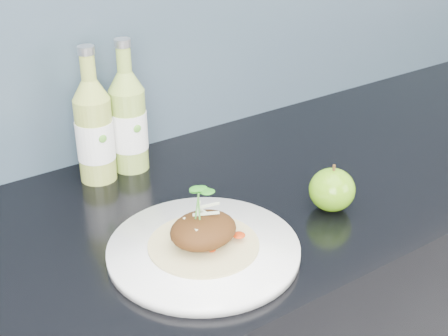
{
  "coord_description": "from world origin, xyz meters",
  "views": [
    {
      "loc": [
        -0.52,
        0.91,
        1.46
      ],
      "look_at": [
        -0.01,
        1.64,
        1.0
      ],
      "focal_mm": 50.0,
      "sensor_mm": 36.0,
      "label": 1
    }
  ],
  "objects_px": {
    "green_apple": "(332,190)",
    "dinner_plate": "(204,250)",
    "cider_bottle_left": "(94,131)",
    "cider_bottle_right": "(128,121)"
  },
  "relations": [
    {
      "from": "green_apple",
      "to": "cider_bottle_left",
      "type": "xyz_separation_m",
      "value": [
        -0.28,
        0.33,
        0.06
      ]
    },
    {
      "from": "green_apple",
      "to": "dinner_plate",
      "type": "bearing_deg",
      "value": 177.31
    },
    {
      "from": "dinner_plate",
      "to": "cider_bottle_right",
      "type": "bearing_deg",
      "value": 82.02
    },
    {
      "from": "green_apple",
      "to": "cider_bottle_left",
      "type": "bearing_deg",
      "value": 130.2
    },
    {
      "from": "dinner_plate",
      "to": "cider_bottle_right",
      "type": "distance_m",
      "value": 0.34
    },
    {
      "from": "dinner_plate",
      "to": "green_apple",
      "type": "relative_size",
      "value": 3.71
    },
    {
      "from": "cider_bottle_right",
      "to": "dinner_plate",
      "type": "bearing_deg",
      "value": -74.18
    },
    {
      "from": "dinner_plate",
      "to": "green_apple",
      "type": "bearing_deg",
      "value": -2.69
    },
    {
      "from": "dinner_plate",
      "to": "cider_bottle_left",
      "type": "bearing_deg",
      "value": 94.63
    },
    {
      "from": "cider_bottle_left",
      "to": "cider_bottle_right",
      "type": "xyz_separation_m",
      "value": [
        0.07,
        0.0,
        0.0
      ]
    }
  ]
}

